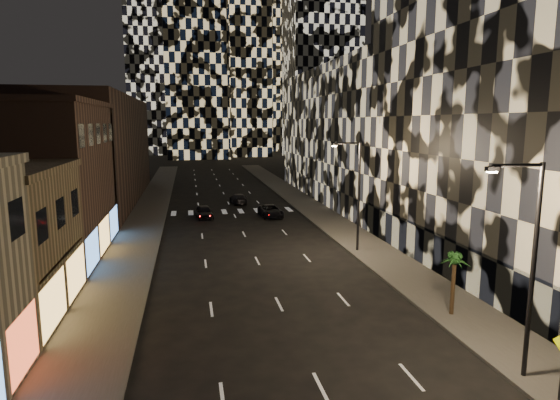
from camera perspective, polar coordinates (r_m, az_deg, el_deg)
name	(u,v)px	position (r m, az deg, el deg)	size (l,w,h in m)	color
sidewalk_left	(148,214)	(57.18, -15.84, -1.62)	(4.00, 120.00, 0.15)	#47443F
sidewalk_right	(312,208)	(58.89, 3.92, -0.96)	(4.00, 120.00, 0.15)	#47443F
curb_left	(166,213)	(57.03, -13.74, -1.56)	(0.20, 120.00, 0.15)	#4C4C47
curb_right	(296,208)	(58.40, 1.93, -1.04)	(0.20, 120.00, 0.15)	#4C4C47
retail_brown	(34,183)	(41.51, -27.76, 1.87)	(10.00, 15.00, 12.00)	#483229
retail_filler_left	(97,150)	(67.14, -21.40, 5.65)	(10.00, 40.00, 14.00)	#483229
midrise_right	(536,118)	(39.40, 28.72, 8.75)	(16.00, 25.00, 22.00)	#232326
midrise_base	(432,249)	(36.21, 18.04, -5.73)	(0.60, 25.00, 3.00)	#383838
midrise_filler_right	(369,135)	(67.76, 10.74, 7.85)	(16.00, 40.00, 18.00)	#232326
streetlight_near	(529,256)	(21.47, 28.08, -6.08)	(2.55, 0.25, 9.00)	black
streetlight_far	(356,188)	(38.72, 9.27, 1.40)	(2.55, 0.25, 9.00)	black
car_dark_midlane	(204,212)	(53.42, -9.22, -1.44)	(1.69, 4.20, 1.43)	black
car_dark_oncoming	(238,199)	(62.55, -5.10, 0.18)	(1.85, 4.54, 1.32)	black
car_dark_rightlane	(271,211)	(53.56, -1.15, -1.33)	(2.25, 4.88, 1.36)	black
palm_tree	(454,263)	(27.54, 20.49, -7.24)	(1.80, 1.77, 3.53)	#47331E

